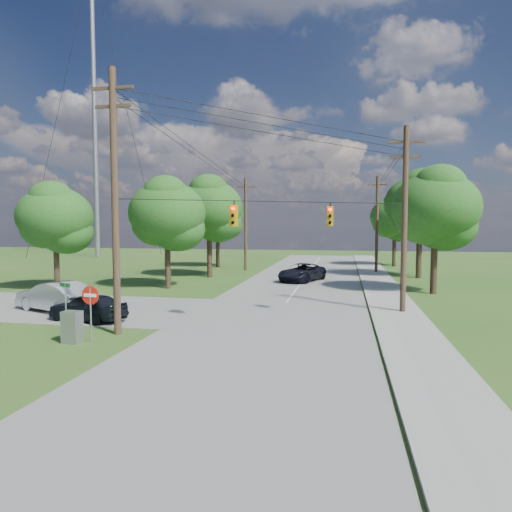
% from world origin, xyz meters
% --- Properties ---
extents(ground, '(140.00, 140.00, 0.00)m').
position_xyz_m(ground, '(0.00, 0.00, 0.00)').
color(ground, '#2D551C').
rests_on(ground, ground).
extents(main_road, '(10.00, 100.00, 0.03)m').
position_xyz_m(main_road, '(2.00, 5.00, 0.01)').
color(main_road, gray).
rests_on(main_road, ground).
extents(sidewalk_east, '(2.60, 100.00, 0.12)m').
position_xyz_m(sidewalk_east, '(8.70, 5.00, 0.06)').
color(sidewalk_east, '#9F9D95').
rests_on(sidewalk_east, ground).
extents(pole_sw, '(2.00, 0.32, 12.00)m').
position_xyz_m(pole_sw, '(-4.60, 0.40, 6.23)').
color(pole_sw, '#4D3728').
rests_on(pole_sw, ground).
extents(pole_ne, '(2.00, 0.32, 10.50)m').
position_xyz_m(pole_ne, '(8.90, 8.00, 5.47)').
color(pole_ne, '#4D3728').
rests_on(pole_ne, ground).
extents(pole_north_e, '(2.00, 0.32, 10.00)m').
position_xyz_m(pole_north_e, '(8.90, 30.00, 5.13)').
color(pole_north_e, '#4D3728').
rests_on(pole_north_e, ground).
extents(pole_north_w, '(2.00, 0.32, 10.00)m').
position_xyz_m(pole_north_w, '(-5.00, 30.00, 5.13)').
color(pole_north_w, '#4D3728').
rests_on(pole_north_w, ground).
extents(power_lines, '(13.93, 29.62, 4.93)m').
position_xyz_m(power_lines, '(1.50, 11.54, 9.15)').
color(power_lines, black).
rests_on(power_lines, ground).
extents(traffic_signals, '(4.91, 3.27, 1.05)m').
position_xyz_m(traffic_signals, '(2.55, 4.43, 5.50)').
color(traffic_signals, '#CF960C').
rests_on(traffic_signals, ground).
extents(radio_mast, '(0.70, 0.70, 45.00)m').
position_xyz_m(radio_mast, '(-32.00, 46.00, 22.50)').
color(radio_mast, gray).
rests_on(radio_mast, ground).
extents(tree_w_near, '(6.00, 6.00, 8.40)m').
position_xyz_m(tree_w_near, '(-8.00, 15.00, 5.92)').
color(tree_w_near, '#463323').
rests_on(tree_w_near, ground).
extents(tree_w_mid, '(6.40, 6.40, 9.22)m').
position_xyz_m(tree_w_mid, '(-7.00, 23.00, 6.58)').
color(tree_w_mid, '#463323').
rests_on(tree_w_mid, ground).
extents(tree_w_far, '(6.00, 6.00, 8.73)m').
position_xyz_m(tree_w_far, '(-9.00, 33.00, 6.25)').
color(tree_w_far, '#463323').
rests_on(tree_w_far, ground).
extents(tree_e_near, '(6.20, 6.20, 8.81)m').
position_xyz_m(tree_e_near, '(12.00, 16.00, 6.25)').
color(tree_e_near, '#463323').
rests_on(tree_e_near, ground).
extents(tree_e_mid, '(6.60, 6.60, 9.64)m').
position_xyz_m(tree_e_mid, '(12.50, 26.00, 6.91)').
color(tree_e_mid, '#463323').
rests_on(tree_e_mid, ground).
extents(tree_e_far, '(5.80, 5.80, 8.32)m').
position_xyz_m(tree_e_far, '(11.50, 38.00, 5.92)').
color(tree_e_far, '#463323').
rests_on(tree_e_far, ground).
extents(tree_cross_n, '(5.60, 5.60, 7.91)m').
position_xyz_m(tree_cross_n, '(-16.00, 12.50, 5.59)').
color(tree_cross_n, '#463323').
rests_on(tree_cross_n, ground).
extents(car_cross_dark, '(4.50, 2.52, 1.45)m').
position_xyz_m(car_cross_dark, '(-7.48, 2.70, 0.76)').
color(car_cross_dark, black).
rests_on(car_cross_dark, cross_road).
extents(car_cross_silver, '(5.54, 3.57, 1.72)m').
position_xyz_m(car_cross_silver, '(-10.74, 4.69, 0.89)').
color(car_cross_silver, '#B5B8BD').
rests_on(car_cross_silver, cross_road).
extents(car_main_north, '(4.37, 6.11, 1.55)m').
position_xyz_m(car_main_north, '(1.97, 21.46, 0.80)').
color(car_main_north, black).
rests_on(car_main_north, main_road).
extents(control_cabinet, '(0.80, 0.60, 1.37)m').
position_xyz_m(control_cabinet, '(-5.72, -1.43, 0.68)').
color(control_cabinet, gray).
rests_on(control_cabinet, ground).
extents(do_not_enter_sign, '(0.81, 0.11, 2.44)m').
position_xyz_m(do_not_enter_sign, '(-4.99, -1.18, 1.77)').
color(do_not_enter_sign, gray).
rests_on(do_not_enter_sign, ground).
extents(street_name_sign, '(0.69, 0.31, 2.44)m').
position_xyz_m(street_name_sign, '(-6.62, -0.49, 1.57)').
color(street_name_sign, gray).
rests_on(street_name_sign, ground).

